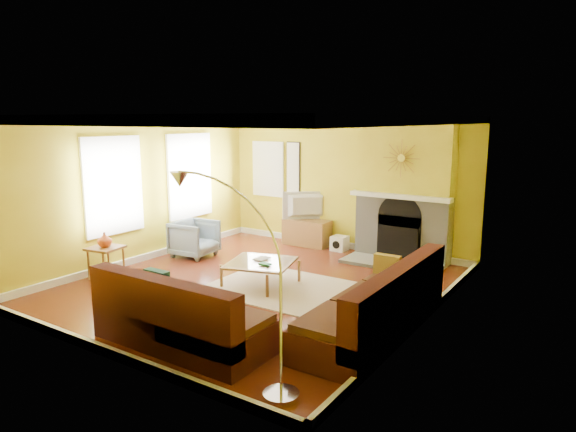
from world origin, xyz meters
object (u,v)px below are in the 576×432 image
Objects in this scene: coffee_table at (261,273)px; arc_lamp at (233,283)px; sectional_sofa at (281,287)px; media_console at (307,232)px; side_table at (106,263)px; armchair at (195,238)px.

arc_lamp is at bearing -58.61° from coffee_table.
sectional_sofa is 3.43× the size of media_console.
arc_lamp is (2.40, -5.37, 0.79)m from media_console.
arc_lamp is (4.00, -1.51, 0.79)m from side_table.
side_table is at bearing 159.28° from arc_lamp.
arc_lamp reaches higher than sectional_sofa.
armchair is (-3.23, 1.75, -0.10)m from sectional_sofa.
sectional_sofa is 3.68m from armchair.
sectional_sofa is 4.18m from media_console.
armchair is at bearing 161.39° from coffee_table.
coffee_table is 2.64m from side_table.
side_table is at bearing 166.95° from armchair.
armchair is 1.41× the size of side_table.
arc_lamp reaches higher than side_table.
coffee_table is at bearing 121.39° from arc_lamp.
armchair is 5.12m from arc_lamp.
media_console is at bearing 105.82° from coffee_table.
arc_lamp is at bearing -65.96° from media_console.
arc_lamp is (3.76, -3.39, 0.71)m from armchair.
coffee_table is 2.26m from armchair.
media_console is at bearing 114.04° from arc_lamp.
sectional_sofa is 4.41× the size of armchair.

